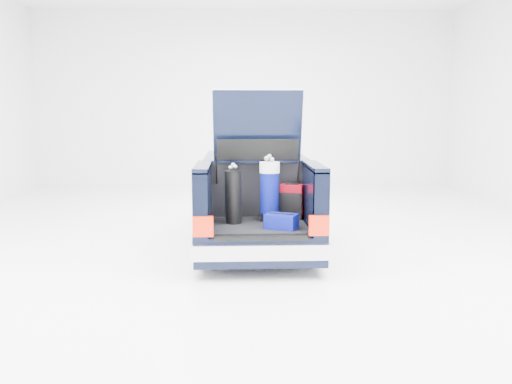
{
  "coord_description": "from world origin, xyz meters",
  "views": [
    {
      "loc": [
        -0.34,
        -8.89,
        2.18
      ],
      "look_at": [
        0.0,
        -0.5,
        0.91
      ],
      "focal_mm": 38.0,
      "sensor_mm": 36.0,
      "label": 1
    }
  ],
  "objects_px": {
    "black_golf_bag": "(233,197)",
    "car": "(255,200)",
    "red_suitcase": "(292,202)",
    "blue_duffel": "(281,221)",
    "blue_golf_bag": "(269,191)"
  },
  "relations": [
    {
      "from": "black_golf_bag",
      "to": "blue_duffel",
      "type": "bearing_deg",
      "value": -18.82
    },
    {
      "from": "red_suitcase",
      "to": "blue_duffel",
      "type": "distance_m",
      "value": 0.73
    },
    {
      "from": "red_suitcase",
      "to": "blue_duffel",
      "type": "relative_size",
      "value": 1.08
    },
    {
      "from": "blue_golf_bag",
      "to": "blue_duffel",
      "type": "relative_size",
      "value": 1.97
    },
    {
      "from": "red_suitcase",
      "to": "blue_duffel",
      "type": "bearing_deg",
      "value": -91.89
    },
    {
      "from": "blue_golf_bag",
      "to": "car",
      "type": "bearing_deg",
      "value": 83.18
    },
    {
      "from": "car",
      "to": "black_golf_bag",
      "type": "xyz_separation_m",
      "value": [
        -0.36,
        -1.51,
        0.31
      ]
    },
    {
      "from": "red_suitcase",
      "to": "blue_golf_bag",
      "type": "bearing_deg",
      "value": -142.09
    },
    {
      "from": "black_golf_bag",
      "to": "blue_golf_bag",
      "type": "xyz_separation_m",
      "value": [
        0.52,
        0.18,
        0.05
      ]
    },
    {
      "from": "car",
      "to": "black_golf_bag",
      "type": "bearing_deg",
      "value": -103.27
    },
    {
      "from": "car",
      "to": "red_suitcase",
      "type": "bearing_deg",
      "value": -67.26
    },
    {
      "from": "black_golf_bag",
      "to": "blue_duffel",
      "type": "relative_size",
      "value": 1.73
    },
    {
      "from": "black_golf_bag",
      "to": "car",
      "type": "bearing_deg",
      "value": 87.45
    },
    {
      "from": "car",
      "to": "black_golf_bag",
      "type": "relative_size",
      "value": 5.51
    },
    {
      "from": "red_suitcase",
      "to": "blue_duffel",
      "type": "xyz_separation_m",
      "value": [
        -0.21,
        -0.68,
        -0.15
      ]
    }
  ]
}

